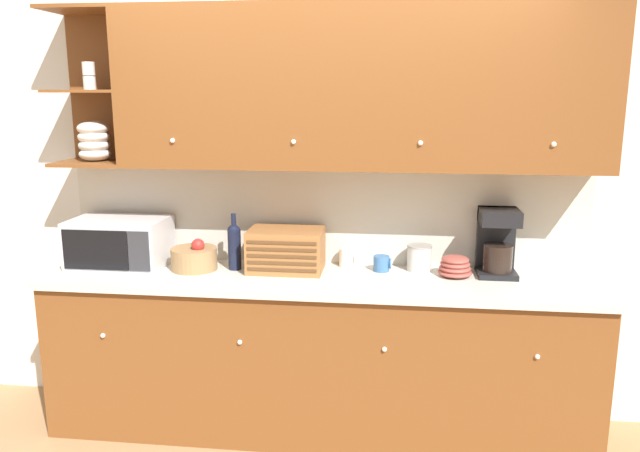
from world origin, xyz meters
TOP-DOWN VIEW (x-y plane):
  - ground_plane at (0.00, 0.00)m, footprint 24.00×24.00m
  - wall_back at (0.00, 0.03)m, footprint 5.47×0.06m
  - counter_unit at (0.00, -0.29)m, footprint 3.09×0.62m
  - backsplash_panel at (0.00, -0.01)m, footprint 3.07×0.01m
  - upper_cabinets at (0.16, -0.18)m, footprint 3.07×0.38m
  - microwave at (-1.19, -0.23)m, footprint 0.55×0.38m
  - fruit_basket at (-0.73, -0.25)m, footprint 0.27×0.27m
  - wine_bottle at (-0.50, -0.21)m, footprint 0.08×0.08m
  - bread_box at (-0.20, -0.20)m, footprint 0.43×0.30m
  - mug at (0.15, -0.07)m, footprint 0.10×0.09m
  - mug_blue_second at (0.35, -0.15)m, footprint 0.10×0.09m
  - storage_canister at (0.57, -0.11)m, footprint 0.14×0.14m
  - bowl_stack_on_counter at (0.76, -0.20)m, footprint 0.19×0.19m
  - coffee_maker at (1.00, -0.14)m, footprint 0.21×0.22m

SIDE VIEW (x-z plane):
  - ground_plane at x=0.00m, z-range 0.00..0.00m
  - counter_unit at x=0.00m, z-range 0.00..0.94m
  - mug_blue_second at x=0.35m, z-range 0.94..1.03m
  - mug at x=0.15m, z-range 0.94..1.05m
  - bowl_stack_on_counter at x=0.76m, z-range 0.93..1.05m
  - fruit_basket at x=-0.73m, z-range 0.91..1.10m
  - storage_canister at x=0.57m, z-range 0.94..1.09m
  - bread_box at x=-0.20m, z-range 0.94..1.18m
  - microwave at x=-1.19m, z-range 0.94..1.22m
  - wine_bottle at x=-0.50m, z-range 0.92..1.25m
  - coffee_maker at x=1.00m, z-range 0.94..1.32m
  - backsplash_panel at x=0.00m, z-range 0.94..1.53m
  - wall_back at x=0.00m, z-range 0.00..2.60m
  - upper_cabinets at x=0.16m, z-range 1.53..2.40m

